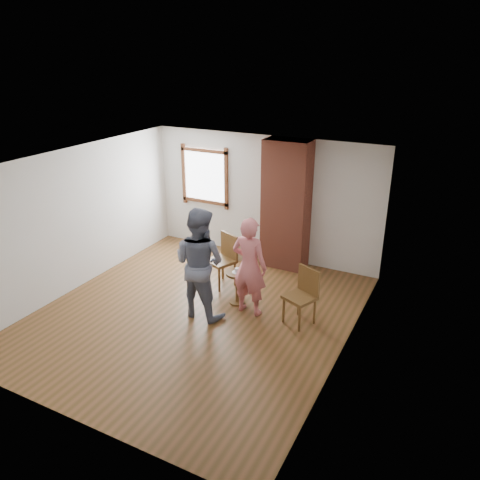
% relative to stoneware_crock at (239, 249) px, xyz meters
% --- Properties ---
extents(ground, '(5.50, 5.50, 0.00)m').
position_rel_stoneware_crock_xyz_m(ground, '(0.40, -2.40, -0.20)').
color(ground, brown).
rests_on(ground, ground).
extents(room_shell, '(5.04, 5.52, 2.62)m').
position_rel_stoneware_crock_xyz_m(room_shell, '(0.34, -1.79, 1.61)').
color(room_shell, silver).
rests_on(room_shell, ground).
extents(brick_chimney, '(0.90, 0.50, 2.60)m').
position_rel_stoneware_crock_xyz_m(brick_chimney, '(1.00, 0.10, 1.10)').
color(brick_chimney, '#9F4D38').
rests_on(brick_chimney, ground).
extents(stoneware_crock, '(0.40, 0.40, 0.41)m').
position_rel_stoneware_crock_xyz_m(stoneware_crock, '(0.00, 0.00, 0.00)').
color(stoneware_crock, '#C7B58F').
rests_on(stoneware_crock, ground).
extents(dark_pot, '(0.16, 0.16, 0.14)m').
position_rel_stoneware_crock_xyz_m(dark_pot, '(-0.03, 0.00, -0.13)').
color(dark_pot, black).
rests_on(dark_pot, ground).
extents(dining_chair_left, '(0.61, 0.61, 0.99)m').
position_rel_stoneware_crock_xyz_m(dining_chair_left, '(0.30, -1.20, 0.35)').
color(dining_chair_left, brown).
rests_on(dining_chair_left, ground).
extents(dining_chair_right, '(0.58, 0.58, 0.94)m').
position_rel_stoneware_crock_xyz_m(dining_chair_right, '(2.08, -1.79, 0.32)').
color(dining_chair_right, brown).
rests_on(dining_chair_right, ground).
extents(side_table, '(0.40, 0.40, 0.60)m').
position_rel_stoneware_crock_xyz_m(side_table, '(0.85, -1.74, 0.20)').
color(side_table, brown).
rests_on(side_table, ground).
extents(cake_plate, '(0.18, 0.18, 0.01)m').
position_rel_stoneware_crock_xyz_m(cake_plate, '(0.85, -1.74, 0.40)').
color(cake_plate, white).
rests_on(cake_plate, side_table).
extents(cake_slice, '(0.08, 0.07, 0.06)m').
position_rel_stoneware_crock_xyz_m(cake_slice, '(0.86, -1.74, 0.44)').
color(cake_slice, white).
rests_on(cake_slice, cake_plate).
extents(man, '(0.97, 0.78, 1.89)m').
position_rel_stoneware_crock_xyz_m(man, '(0.47, -2.33, 0.74)').
color(man, '#141C38').
rests_on(man, ground).
extents(person_pink, '(0.64, 0.43, 1.71)m').
position_rel_stoneware_crock_xyz_m(person_pink, '(1.17, -1.91, 0.65)').
color(person_pink, '#CA6569').
rests_on(person_pink, ground).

